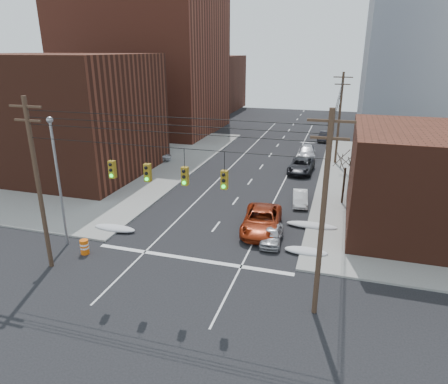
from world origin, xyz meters
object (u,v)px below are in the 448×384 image
Objects in this scene: lot_car_a at (131,160)px; lot_car_b at (153,156)px; parked_car_e at (307,152)px; construction_barrel at (85,247)px; lot_car_c at (97,167)px; parked_car_b at (300,198)px; parked_car_a at (272,235)px; lot_car_d at (120,156)px; red_pickup at (262,220)px; parked_car_f at (324,136)px; parked_car_d at (307,152)px; parked_car_c at (301,166)px.

lot_car_a is 0.83× the size of lot_car_b.
parked_car_e reaches higher than construction_barrel.
lot_car_b is 7.39m from lot_car_c.
lot_car_c reaches higher than construction_barrel.
parked_car_b is at bearing -112.56° from lot_car_a.
lot_car_c is (-22.28, 11.46, 0.18)m from parked_car_a.
lot_car_a is 2.12m from lot_car_d.
parked_car_e reaches higher than parked_car_a.
lot_car_d reaches higher than parked_car_e.
red_pickup is 34.82m from parked_car_f.
parked_car_b is 19.17m from construction_barrel.
parked_car_d is 0.16m from parked_car_e.
lot_car_a reaches higher than construction_barrel.
parked_car_a is at bearing -110.88° from lot_car_c.
parked_car_b is at bearing -91.18° from lot_car_c.
parked_car_c is at bearing -90.10° from parked_car_f.
construction_barrel is at bearing 173.95° from lot_car_b.
parked_car_c reaches higher than construction_barrel.
lot_car_b is 1.02× the size of lot_car_d.
red_pickup is 23.82m from parked_car_e.
parked_car_c is 18.09m from parked_car_f.
parked_car_f is at bearing 79.74° from red_pickup.
parked_car_c reaches higher than parked_car_f.
parked_car_f is 27.43m from lot_car_b.
red_pickup is at bearing -99.94° from parked_car_e.
parked_car_f is at bearing 84.80° from parked_car_a.
parked_car_a reaches higher than construction_barrel.
red_pickup is at bearing 119.74° from parked_car_a.
red_pickup is 25.37m from lot_car_d.
lot_car_c is at bearing 120.84° from construction_barrel.
parked_car_b is at bearing -81.80° from parked_car_c.
red_pickup is at bearing -153.77° from lot_car_b.
parked_car_d is at bearing 68.47° from construction_barrel.
construction_barrel is at bearing -114.79° from parked_car_c.
parked_car_c is 1.30× the size of parked_car_f.
parked_car_a is 3.50× the size of construction_barrel.
construction_barrel is at bearing -141.41° from parked_car_b.
construction_barrel is (7.93, -20.82, -0.25)m from lot_car_a.
lot_car_d is at bearing 139.86° from red_pickup.
lot_car_a is 2.93m from lot_car_b.
lot_car_d reaches higher than lot_car_a.
parked_car_d is 22.49m from lot_car_a.
lot_car_c is 4.69m from lot_car_d.
parked_car_f reaches higher than parked_car_a.
red_pickup is 1.35× the size of lot_car_d.
lot_car_d reaches higher than parked_car_f.
parked_car_e reaches higher than lot_car_b.
lot_car_a is (-18.96, 13.56, -0.08)m from red_pickup.
lot_car_b is at bearing -25.44° from lot_car_c.
parked_car_a is 0.84× the size of parked_car_e.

